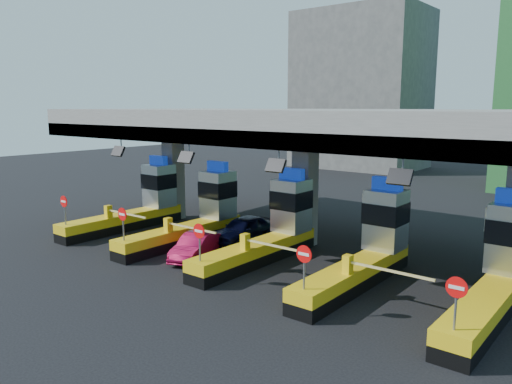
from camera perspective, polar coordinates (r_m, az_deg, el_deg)
The scene contains 10 objects.
ground at distance 24.01m, azimuth 1.52°, elevation -7.57°, with size 120.00×120.00×0.00m, color black.
toll_canopy at distance 25.28m, azimuth 5.58°, elevation 7.40°, with size 28.00×12.09×7.00m.
toll_lane_far_left at distance 30.76m, azimuth -13.11°, elevation -1.28°, with size 4.43×8.00×4.16m.
toll_lane_left at distance 27.06m, azimuth -6.55°, elevation -2.58°, with size 4.43×8.00×4.16m.
toll_lane_center at distance 23.84m, azimuth 1.95°, elevation -4.21°, with size 4.43×8.00×4.16m.
toll_lane_right at distance 21.32m, azimuth 12.81°, elevation -6.14°, with size 4.43×8.00×4.16m.
toll_lane_far_right at distance 19.77m, azimuth 26.05°, elevation -8.18°, with size 4.43×8.00×4.16m.
bg_building_concrete at distance 61.01m, azimuth 11.90°, elevation 11.29°, with size 14.00×10.00×18.00m, color #4C4C49.
van at distance 26.54m, azimuth -1.42°, elevation -4.30°, with size 1.67×4.15×1.41m, color black.
red_car at distance 23.99m, azimuth -6.96°, elevation -6.19°, with size 1.24×3.56×1.17m, color #A70C39.
Camera 1 is at (13.89, -18.23, 7.15)m, focal length 35.00 mm.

